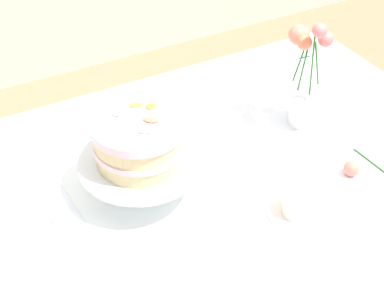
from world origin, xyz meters
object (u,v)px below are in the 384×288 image
(flower_vase, at_px, (304,83))
(fallen_rose, at_px, (353,168))
(teacup, at_px, (298,207))
(dining_table, at_px, (227,208))
(layer_cake, at_px, (139,140))
(cake_stand, at_px, (141,164))

(flower_vase, bearing_deg, fallen_rose, -93.44)
(flower_vase, height_order, fallen_rose, flower_vase)
(teacup, relative_size, fallen_rose, 0.99)
(flower_vase, bearing_deg, dining_table, -158.79)
(layer_cake, bearing_deg, flower_vase, 5.37)
(dining_table, bearing_deg, layer_cake, 160.58)
(dining_table, relative_size, cake_stand, 4.83)
(dining_table, bearing_deg, flower_vase, 21.21)
(layer_cake, relative_size, teacup, 1.59)
(teacup, bearing_deg, layer_cake, 139.25)
(teacup, bearing_deg, fallen_rose, 13.56)
(cake_stand, height_order, layer_cake, layer_cake)
(layer_cake, xyz_separation_m, fallen_rose, (0.49, -0.19, -0.14))
(teacup, xyz_separation_m, fallen_rose, (0.21, 0.05, -0.01))
(teacup, bearing_deg, cake_stand, 139.26)
(cake_stand, xyz_separation_m, fallen_rose, (0.49, -0.19, -0.06))
(flower_vase, bearing_deg, layer_cake, -174.63)
(fallen_rose, bearing_deg, teacup, -166.44)
(fallen_rose, bearing_deg, layer_cake, 158.42)
(dining_table, xyz_separation_m, teacup, (0.08, -0.17, 0.12))
(cake_stand, bearing_deg, layer_cake, 36.67)
(layer_cake, relative_size, fallen_rose, 1.57)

